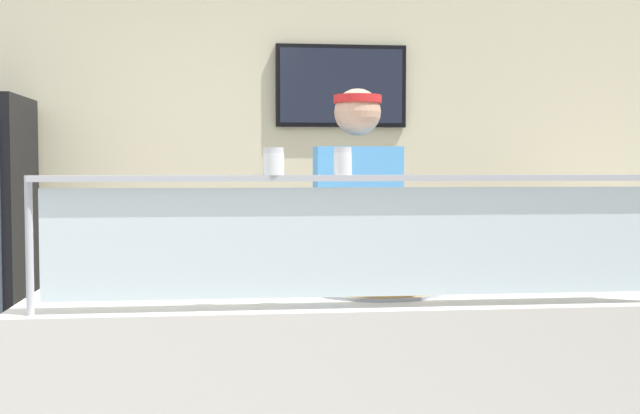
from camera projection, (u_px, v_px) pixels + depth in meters
The scene contains 9 objects.
shop_rear_unit at pixel (299, 175), 4.93m from camera, with size 6.69×0.13×2.70m.
sneeze_guard at pixel (363, 224), 2.55m from camera, with size 2.11×0.06×0.43m.
pizza_tray at pixel (377, 286), 2.93m from camera, with size 0.50×0.50×0.04m.
pizza_server at pixel (386, 281), 2.91m from camera, with size 0.07×0.28×0.01m, color #ADAFB7.
parmesan_shaker at pixel (273, 163), 2.51m from camera, with size 0.07×0.07×0.09m.
pepper_flake_shaker at pixel (343, 163), 2.54m from camera, with size 0.06×0.06×0.09m.
worker_figure at pixel (358, 257), 3.55m from camera, with size 0.41×0.50×1.76m.
prep_shelf at pixel (601, 328), 4.69m from camera, with size 0.70×0.55×0.91m, color #B7BABF.
pizza_box_stack at pixel (602, 233), 4.66m from camera, with size 0.50×0.48×0.22m.
Camera 1 is at (0.72, -2.45, 1.41)m, focal length 44.32 mm.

